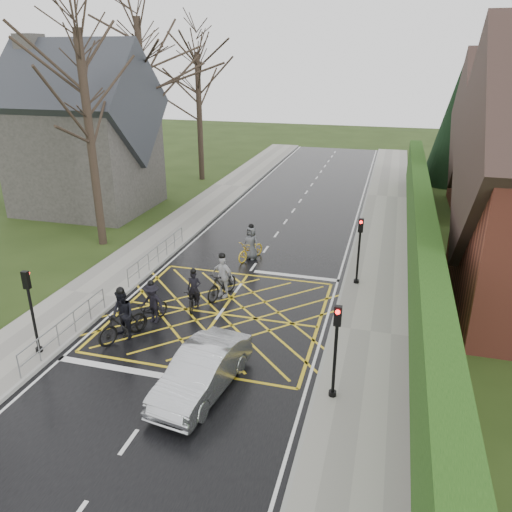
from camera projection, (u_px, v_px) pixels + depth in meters
The scene contains 22 objects.
ground at pixel (220, 314), 20.26m from camera, with size 120.00×120.00×0.00m, color #1F2F0F.
road at pixel (220, 314), 20.26m from camera, with size 9.00×80.00×0.01m, color black.
sidewalk_right at pixel (371, 333), 18.75m from camera, with size 3.00×80.00×0.15m, color gray.
sidewalk_left at pixel (90, 295), 21.72m from camera, with size 3.00×80.00×0.15m, color gray.
stone_wall at pixel (416, 270), 23.58m from camera, with size 0.50×38.00×0.70m, color slate.
hedge at pixel (421, 235), 22.92m from camera, with size 0.90×38.00×2.80m, color black.
conifer at pixel (458, 121), 38.96m from camera, with size 4.60×4.60×10.00m.
church at pixel (83, 135), 32.48m from camera, with size 8.80×7.80×11.00m.
tree_near at pixel (85, 95), 24.88m from camera, with size 9.24×9.24×11.44m.
tree_mid at pixel (141, 74), 32.00m from camera, with size 10.08×10.08×12.48m.
tree_far at pixel (198, 90), 39.52m from camera, with size 8.40×8.40×10.40m.
railing_south at pixel (66, 323), 17.99m from camera, with size 0.05×5.04×1.03m.
railing_north at pixel (157, 250), 24.69m from camera, with size 0.05×6.04×1.03m.
traffic_light_ne at pixel (359, 252), 22.13m from camera, with size 0.24×0.31×3.21m.
traffic_light_se at pixel (335, 353), 14.62m from camera, with size 0.24×0.31×3.21m.
traffic_light_sw at pixel (32, 313), 16.88m from camera, with size 0.24×0.31×3.21m.
cyclist_rear at pixel (194, 295), 20.64m from camera, with size 1.02×1.86×1.72m.
cyclist_back at pixel (123, 320), 18.23m from camera, with size 1.41×2.14×2.09m.
cyclist_mid at pixel (152, 308), 19.38m from camera, with size 1.18×1.96×1.81m.
cyclist_front at pixel (222, 281), 21.42m from camera, with size 1.19×2.13×2.05m.
cyclist_lead at pixel (251, 247), 25.46m from camera, with size 1.34×2.07×1.90m.
car at pixel (202, 371), 15.38m from camera, with size 1.51×4.34×1.43m, color #A9ABB0.
Camera 1 is at (6.18, -16.86, 9.79)m, focal length 35.00 mm.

